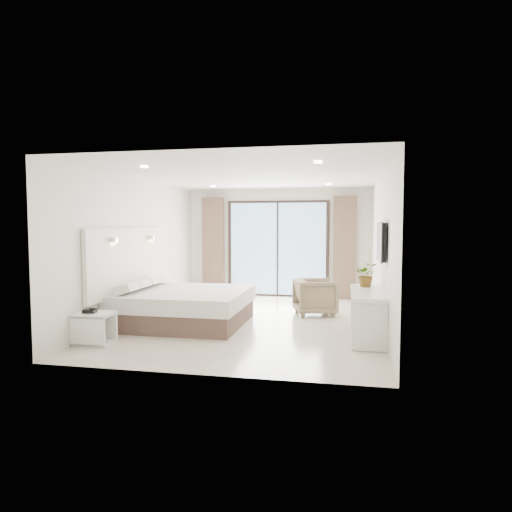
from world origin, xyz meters
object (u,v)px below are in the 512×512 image
object	(u,v)px
bed	(184,306)
nightstand	(95,329)
armchair	(315,295)
console_desk	(367,304)

from	to	relation	value
bed	nightstand	bearing A→B (deg)	-116.70
armchair	nightstand	bearing A→B (deg)	116.16
nightstand	console_desk	xyz separation A→B (m)	(4.06, 1.17, 0.32)
bed	console_desk	world-z (taller)	console_desk
bed	nightstand	xyz separation A→B (m)	(-0.82, -1.63, -0.08)
nightstand	armchair	distance (m)	4.30
bed	console_desk	distance (m)	3.28
bed	armchair	size ratio (longest dim) A/B	2.79
nightstand	bed	bearing A→B (deg)	61.02
armchair	bed	bearing A→B (deg)	102.67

